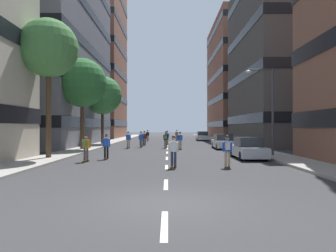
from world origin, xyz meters
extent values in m
plane|color=#333335|center=(0.00, 30.42, 0.00)|extent=(182.51, 182.51, 0.00)
cube|color=#9E9991|center=(-8.20, 34.22, 0.07)|extent=(2.54, 83.65, 0.14)
cube|color=#9E9991|center=(8.20, 34.22, 0.07)|extent=(2.54, 83.65, 0.14)
cube|color=silver|center=(0.00, -2.00, 0.00)|extent=(0.16, 2.20, 0.01)
cube|color=silver|center=(0.00, 3.00, 0.00)|extent=(0.16, 2.20, 0.01)
cube|color=silver|center=(0.00, 8.00, 0.00)|extent=(0.16, 2.20, 0.01)
cube|color=silver|center=(0.00, 13.00, 0.00)|extent=(0.16, 2.20, 0.01)
cube|color=silver|center=(0.00, 18.00, 0.00)|extent=(0.16, 2.20, 0.01)
cube|color=silver|center=(0.00, 23.00, 0.00)|extent=(0.16, 2.20, 0.01)
cube|color=silver|center=(0.00, 28.00, 0.00)|extent=(0.16, 2.20, 0.01)
cube|color=silver|center=(0.00, 33.00, 0.00)|extent=(0.16, 2.20, 0.01)
cube|color=silver|center=(0.00, 38.00, 0.00)|extent=(0.16, 2.20, 0.01)
cube|color=silver|center=(0.00, 43.00, 0.00)|extent=(0.16, 2.20, 0.01)
cube|color=silver|center=(0.00, 48.00, 0.00)|extent=(0.16, 2.20, 0.01)
cube|color=silver|center=(0.00, 53.00, 0.00)|extent=(0.16, 2.20, 0.01)
cube|color=silver|center=(0.00, 58.00, 0.00)|extent=(0.16, 2.20, 0.01)
cube|color=silver|center=(0.00, 63.00, 0.00)|extent=(0.16, 2.20, 0.01)
cube|color=silver|center=(0.00, 68.00, 0.00)|extent=(0.16, 2.20, 0.01)
cube|color=slate|center=(-16.55, 30.16, 11.41)|extent=(14.17, 23.39, 22.81)
cube|color=black|center=(-16.55, 30.16, 2.74)|extent=(14.29, 23.51, 1.10)
cube|color=black|center=(-16.55, 30.16, 7.30)|extent=(14.29, 23.51, 1.10)
cube|color=black|center=(-16.55, 30.16, 11.86)|extent=(14.29, 23.51, 1.10)
cube|color=black|center=(-16.55, 30.16, 16.42)|extent=(14.29, 23.51, 1.10)
cube|color=brown|center=(-16.55, 54.17, 17.52)|extent=(14.17, 17.08, 35.05)
cube|color=black|center=(-16.55, 54.17, 3.00)|extent=(14.29, 17.20, 1.10)
cube|color=black|center=(-16.55, 54.17, 8.01)|extent=(14.29, 17.20, 1.10)
cube|color=black|center=(-16.55, 54.17, 13.02)|extent=(14.29, 17.20, 1.10)
cube|color=black|center=(-16.55, 54.17, 18.03)|extent=(14.29, 17.20, 1.10)
cube|color=black|center=(-16.55, 54.17, 23.03)|extent=(14.29, 17.20, 1.10)
cube|color=black|center=(-16.55, 54.17, 28.04)|extent=(14.29, 17.20, 1.10)
cube|color=#4C4744|center=(16.55, 30.16, 10.72)|extent=(14.17, 17.84, 21.44)
cube|color=black|center=(16.55, 30.16, 3.22)|extent=(14.29, 17.96, 1.10)
cube|color=black|center=(16.55, 30.16, 8.58)|extent=(14.29, 17.96, 1.10)
cube|color=black|center=(16.55, 30.16, 13.94)|extent=(14.29, 17.96, 1.10)
cube|color=brown|center=(16.55, 54.17, 11.80)|extent=(14.17, 21.66, 23.60)
cube|color=black|center=(16.55, 54.17, 2.83)|extent=(14.29, 21.78, 1.10)
cube|color=black|center=(16.55, 54.17, 7.55)|extent=(14.29, 21.78, 1.10)
cube|color=black|center=(16.55, 54.17, 12.27)|extent=(14.29, 21.78, 1.10)
cube|color=black|center=(16.55, 54.17, 16.99)|extent=(14.29, 21.78, 1.10)
cube|color=black|center=(16.55, 54.17, 21.71)|extent=(14.29, 21.78, 1.10)
cube|color=#B2B7BF|center=(5.73, 12.79, 0.53)|extent=(1.80, 4.40, 0.70)
cube|color=#2D3338|center=(5.73, 12.64, 1.20)|extent=(1.60, 2.10, 0.64)
cylinder|color=black|center=(4.93, 14.24, 0.32)|extent=(0.22, 0.64, 0.64)
cylinder|color=black|center=(6.53, 14.24, 0.32)|extent=(0.22, 0.64, 0.64)
cylinder|color=black|center=(4.93, 11.34, 0.32)|extent=(0.22, 0.64, 0.64)
cylinder|color=black|center=(6.53, 11.34, 0.32)|extent=(0.22, 0.64, 0.64)
cube|color=silver|center=(5.73, 41.74, 0.53)|extent=(1.80, 4.40, 0.70)
cube|color=#2D3338|center=(5.73, 41.59, 1.20)|extent=(1.60, 2.10, 0.64)
cylinder|color=black|center=(4.93, 43.19, 0.32)|extent=(0.22, 0.64, 0.64)
cylinder|color=black|center=(6.53, 43.19, 0.32)|extent=(0.22, 0.64, 0.64)
cylinder|color=black|center=(4.93, 40.29, 0.32)|extent=(0.22, 0.64, 0.64)
cylinder|color=black|center=(6.53, 40.29, 0.32)|extent=(0.22, 0.64, 0.64)
cube|color=silver|center=(5.73, 22.72, 0.53)|extent=(1.80, 4.40, 0.70)
cube|color=#2D3338|center=(5.73, 22.57, 1.20)|extent=(1.60, 2.10, 0.64)
cylinder|color=black|center=(4.93, 24.17, 0.32)|extent=(0.22, 0.64, 0.64)
cylinder|color=black|center=(6.53, 24.17, 0.32)|extent=(0.22, 0.64, 0.64)
cylinder|color=black|center=(4.93, 21.27, 0.32)|extent=(0.22, 0.64, 0.64)
cylinder|color=black|center=(6.53, 21.27, 0.32)|extent=(0.22, 0.64, 0.64)
cylinder|color=#4C3823|center=(-8.20, 29.90, 2.35)|extent=(0.36, 0.36, 4.43)
sphere|color=#387A3D|center=(-8.20, 29.90, 6.25)|extent=(4.82, 4.82, 4.82)
cylinder|color=#4C3823|center=(-8.20, 12.33, 3.22)|extent=(0.36, 0.36, 6.16)
sphere|color=#478442|center=(-8.20, 12.33, 7.72)|extent=(4.05, 4.05, 4.05)
cylinder|color=#4C3823|center=(-8.20, 20.69, 2.50)|extent=(0.36, 0.36, 4.72)
sphere|color=#2D6B33|center=(-8.20, 20.69, 6.50)|extent=(4.69, 4.69, 4.69)
cylinder|color=#3F3F44|center=(7.94, 14.09, 3.39)|extent=(0.16, 0.16, 6.50)
cylinder|color=#3F3F44|center=(7.04, 14.09, 6.54)|extent=(1.80, 0.10, 0.10)
ellipsoid|color=silver|center=(6.14, 14.09, 6.39)|extent=(0.50, 0.30, 0.24)
cube|color=brown|center=(0.38, 7.76, 0.08)|extent=(0.41, 0.92, 0.02)
cylinder|color=#D8BF4C|center=(0.46, 8.07, 0.04)|extent=(0.19, 0.11, 0.07)
cylinder|color=#D8BF4C|center=(0.31, 7.45, 0.04)|extent=(0.19, 0.11, 0.07)
cylinder|color=#2D334C|center=(0.30, 7.78, 0.49)|extent=(0.17, 0.17, 0.80)
cylinder|color=#2D334C|center=(0.47, 7.74, 0.49)|extent=(0.17, 0.17, 0.80)
cube|color=white|center=(0.38, 7.76, 1.17)|extent=(0.36, 0.27, 0.55)
cylinder|color=white|center=(0.18, 7.86, 1.14)|extent=(0.14, 0.24, 0.55)
cylinder|color=white|center=(0.61, 7.76, 1.14)|extent=(0.14, 0.24, 0.55)
sphere|color=tan|center=(0.39, 7.78, 1.62)|extent=(0.22, 0.22, 0.22)
sphere|color=black|center=(0.39, 7.78, 1.67)|extent=(0.21, 0.21, 0.21)
cube|color=brown|center=(-4.20, 12.32, 0.08)|extent=(0.24, 0.91, 0.02)
cylinder|color=#D8BF4C|center=(-4.21, 12.64, 0.04)|extent=(0.18, 0.08, 0.07)
cylinder|color=#D8BF4C|center=(-4.18, 12.00, 0.04)|extent=(0.18, 0.08, 0.07)
cylinder|color=black|center=(-4.29, 12.32, 0.49)|extent=(0.15, 0.15, 0.80)
cylinder|color=black|center=(-4.11, 12.33, 0.49)|extent=(0.15, 0.15, 0.80)
cube|color=blue|center=(-4.20, 12.32, 1.17)|extent=(0.33, 0.21, 0.55)
cylinder|color=blue|center=(-4.42, 12.36, 1.14)|extent=(0.10, 0.23, 0.55)
cylinder|color=blue|center=(-3.98, 12.38, 1.14)|extent=(0.10, 0.23, 0.55)
sphere|color=#997051|center=(-4.20, 12.34, 1.62)|extent=(0.22, 0.22, 0.22)
sphere|color=black|center=(-4.20, 12.34, 1.67)|extent=(0.21, 0.21, 0.21)
cube|color=brown|center=(-2.86, 24.72, 0.08)|extent=(0.31, 0.92, 0.02)
cylinder|color=#D8BF4C|center=(-2.90, 25.04, 0.04)|extent=(0.19, 0.09, 0.07)
cylinder|color=#D8BF4C|center=(-2.82, 24.40, 0.04)|extent=(0.19, 0.09, 0.07)
cylinder|color=#2D334C|center=(-2.95, 24.71, 0.49)|extent=(0.16, 0.16, 0.80)
cylinder|color=#2D334C|center=(-2.77, 24.73, 0.49)|extent=(0.16, 0.16, 0.80)
cube|color=blue|center=(-2.86, 24.72, 1.17)|extent=(0.34, 0.24, 0.55)
cylinder|color=blue|center=(-3.09, 24.74, 1.14)|extent=(0.12, 0.24, 0.55)
cylinder|color=blue|center=(-2.65, 24.80, 1.14)|extent=(0.12, 0.24, 0.55)
sphere|color=tan|center=(-2.87, 24.74, 1.62)|extent=(0.22, 0.22, 0.22)
sphere|color=black|center=(-2.87, 24.74, 1.67)|extent=(0.21, 0.21, 0.21)
cube|color=brown|center=(-3.16, 39.88, 0.08)|extent=(0.29, 0.92, 0.02)
cylinder|color=#D8BF4C|center=(-3.19, 40.19, 0.04)|extent=(0.19, 0.09, 0.07)
cylinder|color=#D8BF4C|center=(-3.13, 39.56, 0.04)|extent=(0.19, 0.09, 0.07)
cylinder|color=#594C47|center=(-3.25, 39.87, 0.49)|extent=(0.15, 0.15, 0.80)
cylinder|color=#594C47|center=(-3.07, 39.89, 0.49)|extent=(0.15, 0.15, 0.80)
cube|color=black|center=(-3.16, 39.88, 1.17)|extent=(0.34, 0.23, 0.55)
cylinder|color=black|center=(-3.39, 39.90, 1.14)|extent=(0.11, 0.24, 0.55)
cylinder|color=black|center=(-2.95, 39.95, 1.14)|extent=(0.11, 0.24, 0.55)
sphere|color=tan|center=(-3.16, 39.90, 1.62)|extent=(0.22, 0.22, 0.22)
sphere|color=black|center=(-3.16, 39.90, 1.67)|extent=(0.21, 0.21, 0.21)
cube|color=brown|center=(1.51, 41.62, 0.08)|extent=(0.36, 0.92, 0.02)
cylinder|color=#D8BF4C|center=(1.57, 41.94, 0.04)|extent=(0.19, 0.10, 0.07)
cylinder|color=#D8BF4C|center=(1.45, 41.31, 0.04)|extent=(0.19, 0.10, 0.07)
cylinder|color=#594C47|center=(1.42, 41.64, 0.49)|extent=(0.16, 0.16, 0.80)
cylinder|color=#594C47|center=(1.60, 41.60, 0.49)|extent=(0.16, 0.16, 0.80)
cube|color=orange|center=(1.51, 41.62, 1.17)|extent=(0.35, 0.26, 0.55)
cylinder|color=orange|center=(1.30, 41.71, 1.14)|extent=(0.13, 0.24, 0.55)
cylinder|color=orange|center=(1.74, 41.63, 1.14)|extent=(0.13, 0.24, 0.55)
sphere|color=tan|center=(1.52, 41.64, 1.62)|extent=(0.22, 0.22, 0.22)
sphere|color=black|center=(1.52, 41.64, 1.67)|extent=(0.21, 0.21, 0.21)
cube|color=#3F72BF|center=(1.48, 41.44, 1.20)|extent=(0.29, 0.21, 0.40)
cube|color=brown|center=(-5.18, 10.73, 0.08)|extent=(0.32, 0.92, 0.02)
cylinder|color=#D8BF4C|center=(-5.14, 11.04, 0.04)|extent=(0.19, 0.09, 0.07)
cylinder|color=#D8BF4C|center=(-5.22, 10.41, 0.04)|extent=(0.19, 0.09, 0.07)
cylinder|color=#594C47|center=(-5.27, 10.74, 0.49)|extent=(0.16, 0.16, 0.80)
cylinder|color=#594C47|center=(-5.09, 10.71, 0.49)|extent=(0.16, 0.16, 0.80)
cube|color=orange|center=(-5.18, 10.73, 1.17)|extent=(0.34, 0.24, 0.55)
cylinder|color=orange|center=(-5.39, 10.80, 1.14)|extent=(0.12, 0.24, 0.55)
cylinder|color=orange|center=(-4.95, 10.75, 1.14)|extent=(0.12, 0.24, 0.55)
sphere|color=tan|center=(-5.18, 10.75, 1.62)|extent=(0.22, 0.22, 0.22)
sphere|color=black|center=(-5.18, 10.75, 1.67)|extent=(0.21, 0.21, 0.21)
cube|color=#4C8C4C|center=(-5.20, 10.55, 1.20)|extent=(0.28, 0.19, 0.40)
cube|color=brown|center=(-4.09, 23.37, 0.08)|extent=(0.34, 0.92, 0.02)
cylinder|color=#D8BF4C|center=(-4.05, 23.69, 0.04)|extent=(0.19, 0.10, 0.07)
cylinder|color=#D8BF4C|center=(-4.14, 23.06, 0.04)|extent=(0.19, 0.10, 0.07)
cylinder|color=tan|center=(-4.18, 23.39, 0.49)|extent=(0.16, 0.16, 0.80)
cylinder|color=tan|center=(-4.01, 23.36, 0.49)|extent=(0.16, 0.16, 0.80)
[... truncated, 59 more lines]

